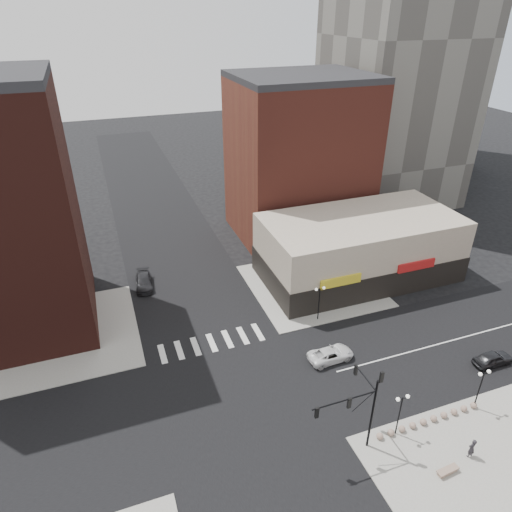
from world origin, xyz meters
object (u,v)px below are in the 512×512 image
dark_sedan_north (144,282)px  pedestrian (472,448)px  street_lamp_ne (320,295)px  traffic_signal (361,401)px  stone_bench (447,471)px  white_suv (331,354)px  street_lamp_se_b (482,380)px  street_lamp_se_a (401,405)px  dark_sedan_east (493,359)px

dark_sedan_north → pedestrian: (20.29, -33.21, 0.32)m
dark_sedan_north → street_lamp_ne: bearing=-32.7°
traffic_signal → stone_bench: traffic_signal is taller
traffic_signal → stone_bench: bearing=-40.6°
white_suv → dark_sedan_north: size_ratio=0.95×
street_lamp_se_b → street_lamp_ne: size_ratio=1.00×
street_lamp_se_a → pedestrian: 6.03m
street_lamp_se_a → white_suv: (-0.73, 9.78, -2.65)m
dark_sedan_north → pedestrian: bearing=-53.2°
street_lamp_se_b → pedestrian: bearing=-135.8°
street_lamp_se_b → dark_sedan_east: bearing=33.8°
stone_bench → white_suv: bearing=95.1°
traffic_signal → street_lamp_ne: bearing=73.3°
pedestrian → traffic_signal: bearing=-33.0°
dark_sedan_north → pedestrian: 38.91m
street_lamp_se_a → street_lamp_se_b: (8.00, 0.00, 0.00)m
street_lamp_se_a → street_lamp_se_b: 8.00m
dark_sedan_north → pedestrian: pedestrian is taller
dark_sedan_east → white_suv: bearing=68.3°
traffic_signal → street_lamp_se_b: traffic_signal is taller
street_lamp_se_a → stone_bench: size_ratio=2.29×
white_suv → pedestrian: (4.85, -13.55, 0.38)m
pedestrian → dark_sedan_north: bearing=-65.1°
street_lamp_se_a → pedestrian: (4.13, -3.76, -2.27)m
traffic_signal → street_lamp_ne: traffic_signal is taller
street_lamp_se_b → stone_bench: bearing=-146.1°
street_lamp_se_b → dark_sedan_east: 7.38m
pedestrian → street_lamp_ne: bearing=-87.5°
traffic_signal → street_lamp_se_b: (11.76, -0.17, -1.67)m
street_lamp_se_a → street_lamp_ne: (1.00, 16.00, 0.00)m
street_lamp_se_a → pedestrian: size_ratio=2.30×
street_lamp_se_a → dark_sedan_east: size_ratio=1.04×
traffic_signal → street_lamp_se_a: bearing=-2.6°
street_lamp_se_b → stone_bench: (-6.49, -4.36, -2.95)m
street_lamp_se_a → traffic_signal: bearing=177.4°
traffic_signal → street_lamp_se_a: traffic_signal is taller
street_lamp_se_b → pedestrian: size_ratio=2.30×
white_suv → pedestrian: size_ratio=2.55×
pedestrian → stone_bench: (-2.61, -0.59, -0.68)m
traffic_signal → pedestrian: size_ratio=4.31×
dark_sedan_north → stone_bench: 38.14m
white_suv → stone_bench: (2.24, -14.14, -0.30)m
traffic_signal → pedestrian: (7.89, -3.93, -3.94)m
dark_sedan_east → pedestrian: pedestrian is taller
white_suv → dark_sedan_east: bearing=-114.7°
street_lamp_se_a → street_lamp_ne: bearing=86.4°
pedestrian → white_suv: bearing=-76.8°
street_lamp_ne → pedestrian: bearing=-81.0°
white_suv → dark_sedan_east: 15.64m
white_suv → dark_sedan_east: (14.46, -5.94, 0.04)m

